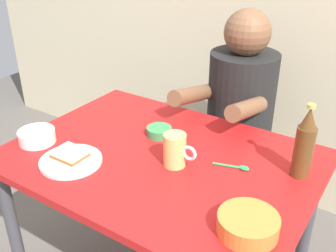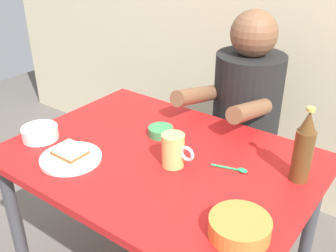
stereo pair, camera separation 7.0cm
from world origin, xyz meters
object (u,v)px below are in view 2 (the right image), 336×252
(stool, at_px, (240,170))
(beer_mug, at_px, (174,150))
(beer_bottle, at_px, (304,148))
(plate_orange, at_px, (71,158))
(person_seated, at_px, (247,97))
(dining_table, at_px, (160,176))
(sandwich, at_px, (70,152))
(soup_bowl_orange, at_px, (240,226))

(stool, relative_size, beer_mug, 3.57)
(beer_bottle, bearing_deg, plate_orange, -152.07)
(stool, distance_m, person_seated, 0.42)
(dining_table, distance_m, person_seated, 0.63)
(plate_orange, relative_size, beer_mug, 1.75)
(person_seated, height_order, beer_mug, person_seated)
(stool, height_order, person_seated, person_seated)
(dining_table, bearing_deg, beer_bottle, 18.58)
(sandwich, bearing_deg, plate_orange, -90.00)
(dining_table, xyz_separation_m, beer_bottle, (0.46, 0.15, 0.21))
(plate_orange, distance_m, soup_bowl_orange, 0.66)
(plate_orange, relative_size, beer_bottle, 0.84)
(dining_table, relative_size, stool, 2.44)
(person_seated, distance_m, sandwich, 0.88)
(stool, relative_size, plate_orange, 2.05)
(stool, relative_size, beer_bottle, 1.72)
(beer_bottle, height_order, soup_bowl_orange, beer_bottle)
(person_seated, bearing_deg, sandwich, -108.26)
(dining_table, height_order, stool, dining_table)
(sandwich, xyz_separation_m, beer_bottle, (0.70, 0.37, 0.09))
(soup_bowl_orange, bearing_deg, sandwich, -178.58)
(soup_bowl_orange, bearing_deg, dining_table, 154.96)
(plate_orange, bearing_deg, dining_table, 42.21)
(plate_orange, bearing_deg, beer_mug, 31.43)
(stool, bearing_deg, dining_table, -93.46)
(plate_orange, height_order, soup_bowl_orange, soup_bowl_orange)
(beer_mug, height_order, soup_bowl_orange, beer_mug)
(dining_table, relative_size, soup_bowl_orange, 6.47)
(dining_table, xyz_separation_m, stool, (0.04, 0.63, -0.30))
(person_seated, xyz_separation_m, plate_orange, (-0.28, -0.83, -0.02))
(dining_table, bearing_deg, sandwich, -137.79)
(dining_table, distance_m, stool, 0.70)
(beer_mug, bearing_deg, sandwich, -148.57)
(plate_orange, relative_size, sandwich, 2.00)
(person_seated, xyz_separation_m, soup_bowl_orange, (0.39, -0.82, 0.01))
(sandwich, relative_size, beer_mug, 0.87)
(stool, distance_m, plate_orange, 0.97)
(dining_table, height_order, sandwich, sandwich)
(stool, bearing_deg, person_seated, -90.00)
(sandwich, bearing_deg, beer_bottle, 27.93)
(beer_mug, distance_m, beer_bottle, 0.43)
(stool, relative_size, sandwich, 4.09)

